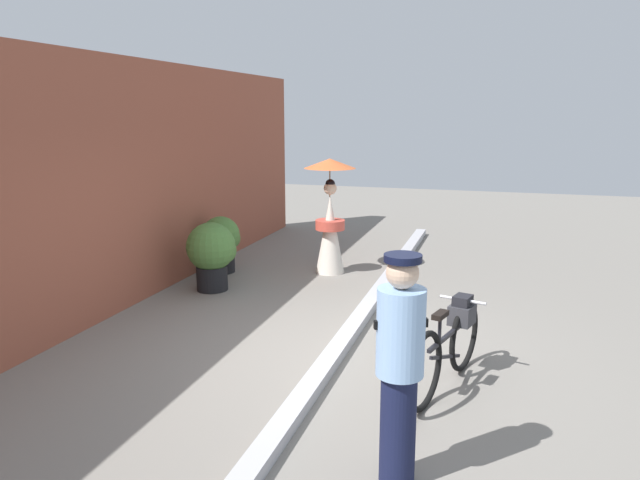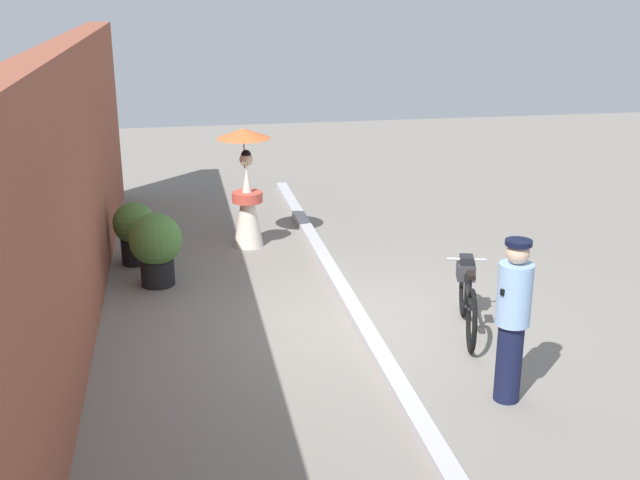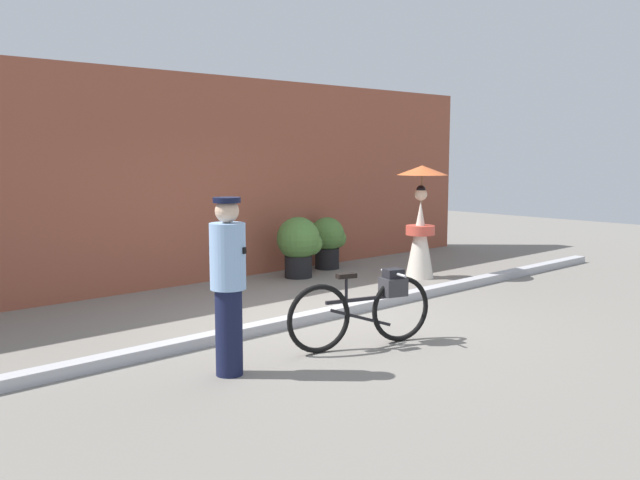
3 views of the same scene
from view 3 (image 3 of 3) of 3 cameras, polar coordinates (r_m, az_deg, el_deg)
name	(u,v)px [view 3 (image 3 of 3)]	position (r m, az deg, el deg)	size (l,w,h in m)	color
ground_plane	(316,321)	(8.86, -0.35, -6.64)	(30.00, 30.00, 0.00)	gray
building_wall	(172,180)	(11.35, -12.05, 4.85)	(14.00, 0.40, 3.37)	brown
sidewalk_curb	(316,316)	(8.85, -0.35, -6.26)	(14.00, 0.20, 0.12)	#B2B2B7
bicycle_near_officer	(367,307)	(7.65, 3.91, -5.50)	(1.72, 0.62, 0.83)	black
person_officer	(228,281)	(6.61, -7.56, -3.37)	(0.34, 0.36, 1.71)	#141938
person_with_parasol	(421,220)	(11.85, 8.27, 1.61)	(0.85, 0.85, 1.91)	silver
potted_plant_by_door	(300,243)	(11.79, -1.68, -0.27)	(0.75, 0.74, 1.04)	black
potted_plant_small	(328,240)	(12.70, 0.68, 0.03)	(0.65, 0.63, 0.95)	black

